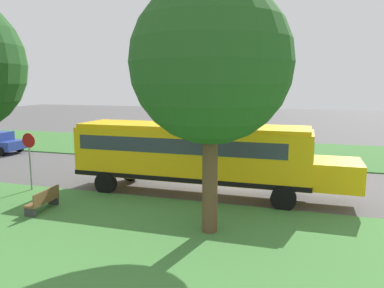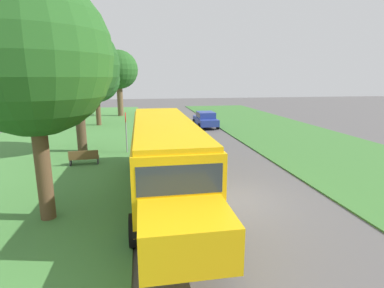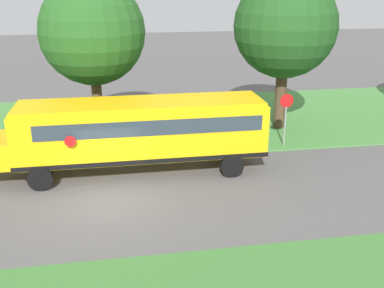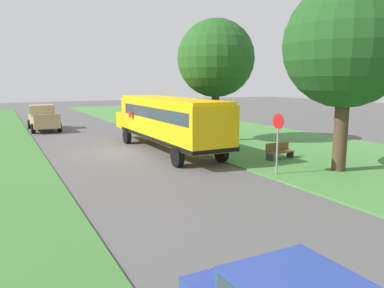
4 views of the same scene
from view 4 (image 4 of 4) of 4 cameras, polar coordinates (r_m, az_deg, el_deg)
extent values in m
plane|color=#565454|center=(22.47, -11.24, -1.19)|extent=(120.00, 120.00, 0.00)
cube|color=#47843D|center=(26.96, 9.59, 0.72)|extent=(12.00, 80.00, 0.08)
cube|color=yellow|center=(21.72, -3.43, 3.68)|extent=(2.50, 10.50, 2.20)
cube|color=yellow|center=(27.52, -8.71, 3.67)|extent=(2.20, 1.90, 1.10)
cube|color=yellow|center=(21.63, -3.46, 6.79)|extent=(2.35, 10.29, 0.16)
cube|color=black|center=(21.84, -3.40, 1.12)|extent=(2.54, 10.54, 0.20)
cube|color=#2D3842|center=(21.40, -3.11, 4.84)|extent=(2.53, 9.24, 0.64)
cube|color=#2D3842|center=(26.49, -8.06, 5.66)|extent=(2.25, 0.12, 0.80)
cylinder|color=red|center=(23.88, -9.42, 4.46)|extent=(0.03, 0.44, 0.44)
cylinder|color=black|center=(25.35, -9.87, 1.21)|extent=(0.30, 1.00, 1.00)
cylinder|color=black|center=(26.20, -4.66, 1.59)|extent=(0.30, 1.00, 1.00)
cylinder|color=black|center=(18.11, -2.24, -1.97)|extent=(0.30, 1.00, 1.00)
cylinder|color=black|center=(19.28, 4.49, -1.28)|extent=(0.30, 1.00, 1.00)
cube|color=tan|center=(34.13, -21.67, 3.30)|extent=(2.00, 5.40, 0.80)
cube|color=tan|center=(35.00, -21.92, 4.82)|extent=(1.90, 1.70, 0.90)
cube|color=#2D3842|center=(35.00, -21.92, 4.87)|extent=(1.94, 1.53, 0.63)
cube|color=tan|center=(31.48, -21.22, 3.92)|extent=(2.00, 0.16, 0.36)
cylinder|color=black|center=(35.83, -23.51, 2.80)|extent=(0.28, 0.80, 0.80)
cylinder|color=black|center=(36.02, -20.34, 3.03)|extent=(0.28, 0.80, 0.80)
cylinder|color=black|center=(32.35, -23.05, 2.19)|extent=(0.28, 0.80, 0.80)
cylinder|color=black|center=(32.56, -19.54, 2.44)|extent=(0.28, 0.80, 0.80)
cylinder|color=brown|center=(25.46, 3.57, 4.41)|extent=(0.51, 0.51, 3.69)
sphere|color=#23561E|center=(25.40, 3.66, 12.91)|extent=(5.13, 5.13, 5.13)
sphere|color=#23561E|center=(25.25, 5.37, 13.84)|extent=(3.25, 3.25, 3.25)
cylinder|color=#4C3826|center=(18.15, 21.70, 1.58)|extent=(0.62, 0.62, 3.62)
sphere|color=#1E4C1C|center=(18.08, 22.48, 13.81)|extent=(5.48, 5.48, 5.48)
sphere|color=#1E4C1C|center=(18.36, 22.91, 13.46)|extent=(3.10, 3.10, 3.10)
cylinder|color=gray|center=(16.76, 12.83, -1.22)|extent=(0.08, 0.08, 2.10)
cylinder|color=red|center=(16.57, 13.01, 3.37)|extent=(0.03, 0.68, 0.68)
cube|color=brown|center=(20.16, 13.28, -1.18)|extent=(1.63, 0.61, 0.08)
cube|color=brown|center=(20.27, 12.87, -0.39)|extent=(1.60, 0.17, 0.44)
cube|color=#333333|center=(19.69, 11.72, -2.04)|extent=(0.11, 0.45, 0.45)
cube|color=#333333|center=(20.72, 14.72, -1.58)|extent=(0.11, 0.45, 0.45)
camera|label=1|loc=(34.91, 17.75, 10.46)|focal=35.00mm
camera|label=2|loc=(33.66, -10.86, 10.79)|focal=28.00mm
camera|label=3|loc=(23.12, -54.05, 15.15)|focal=42.00mm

